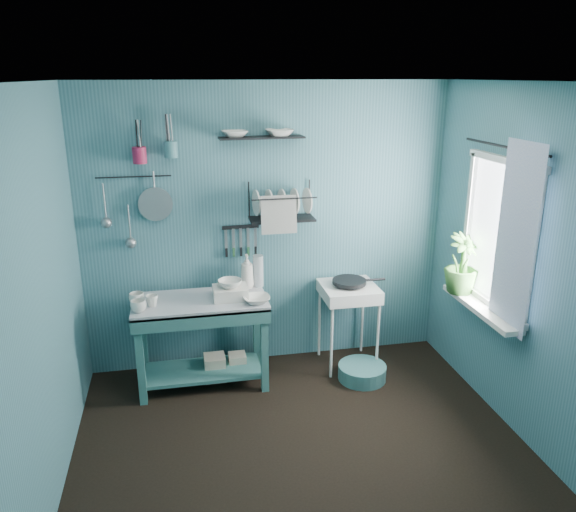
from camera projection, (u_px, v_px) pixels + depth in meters
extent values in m
plane|color=black|center=(305.00, 457.00, 3.91)|extent=(3.20, 3.20, 0.00)
plane|color=silver|center=(309.00, 82.00, 3.14)|extent=(3.20, 3.20, 0.00)
plane|color=#386873|center=(268.00, 229.00, 4.92)|extent=(3.20, 0.00, 3.20)
plane|color=#386873|center=(398.00, 431.00, 2.13)|extent=(3.20, 0.00, 3.20)
plane|color=#386873|center=(36.00, 310.00, 3.22)|extent=(0.00, 3.00, 3.00)
plane|color=#386873|center=(535.00, 273.00, 3.83)|extent=(0.00, 3.00, 3.00)
cube|color=#326A68|center=(202.00, 342.00, 4.73)|extent=(1.13, 0.62, 0.78)
imported|color=silver|center=(138.00, 306.00, 4.36)|extent=(0.12, 0.12, 0.10)
imported|color=silver|center=(152.00, 301.00, 4.47)|extent=(0.14, 0.14, 0.09)
imported|color=silver|center=(137.00, 299.00, 4.50)|extent=(0.17, 0.17, 0.10)
cube|color=silver|center=(230.00, 293.00, 4.63)|extent=(0.28, 0.22, 0.10)
imported|color=silver|center=(230.00, 284.00, 4.60)|extent=(0.19, 0.19, 0.06)
imported|color=silver|center=(247.00, 271.00, 4.83)|extent=(0.11, 0.12, 0.30)
cylinder|color=#A7B3BA|center=(258.00, 271.00, 4.87)|extent=(0.09, 0.09, 0.28)
imported|color=silver|center=(257.00, 299.00, 4.55)|extent=(0.22, 0.22, 0.05)
cube|color=white|center=(348.00, 325.00, 5.06)|extent=(0.54, 0.54, 0.77)
cylinder|color=black|center=(349.00, 281.00, 4.93)|extent=(0.30, 0.30, 0.03)
cube|color=black|center=(240.00, 227.00, 4.84)|extent=(0.32, 0.03, 0.03)
cube|color=black|center=(282.00, 202.00, 4.74)|extent=(0.58, 0.31, 0.32)
cube|color=black|center=(262.00, 137.00, 4.57)|extent=(0.71, 0.21, 0.01)
imported|color=silver|center=(235.00, 143.00, 4.54)|extent=(0.23, 0.23, 0.05)
imported|color=silver|center=(279.00, 131.00, 4.59)|extent=(0.24, 0.24, 0.06)
cylinder|color=#981C41|center=(139.00, 155.00, 4.45)|extent=(0.11, 0.11, 0.13)
cylinder|color=teal|center=(171.00, 149.00, 4.48)|extent=(0.11, 0.11, 0.13)
cylinder|color=#929599|center=(156.00, 204.00, 4.62)|extent=(0.28, 0.03, 0.28)
cylinder|color=#929599|center=(104.00, 202.00, 4.54)|extent=(0.01, 0.01, 0.30)
cylinder|color=#929599|center=(129.00, 223.00, 4.63)|extent=(0.01, 0.01, 0.30)
cylinder|color=black|center=(134.00, 177.00, 4.53)|extent=(0.60, 0.01, 0.01)
plane|color=white|center=(499.00, 234.00, 4.20)|extent=(0.00, 1.10, 1.10)
cube|color=white|center=(481.00, 308.00, 4.36)|extent=(0.16, 0.95, 0.04)
plane|color=white|center=(515.00, 239.00, 3.89)|extent=(0.00, 1.35, 1.35)
cylinder|color=black|center=(504.00, 147.00, 3.99)|extent=(0.02, 1.05, 0.02)
imported|color=#356A2A|center=(462.00, 264.00, 4.55)|extent=(0.37, 0.37, 0.49)
cube|color=tan|center=(215.00, 367.00, 4.88)|extent=(0.18, 0.18, 0.22)
cube|color=tan|center=(237.00, 365.00, 4.95)|extent=(0.15, 0.15, 0.20)
cylinder|color=teal|center=(362.00, 372.00, 4.89)|extent=(0.42, 0.42, 0.13)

